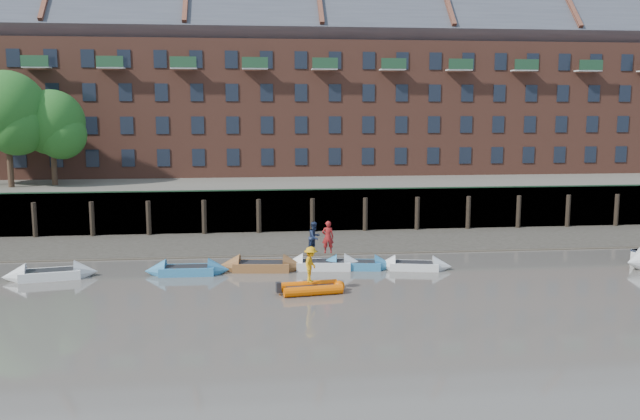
{
  "coord_description": "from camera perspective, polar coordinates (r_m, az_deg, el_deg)",
  "views": [
    {
      "loc": [
        -6.85,
        -27.91,
        9.23
      ],
      "look_at": [
        -2.5,
        12.0,
        3.2
      ],
      "focal_mm": 38.0,
      "sensor_mm": 36.0,
      "label": 1
    }
  ],
  "objects": [
    {
      "name": "ground",
      "position": [
        30.19,
        7.3,
        -9.33
      ],
      "size": [
        220.0,
        220.0,
        0.0
      ],
      "primitive_type": "plane",
      "color": "#5B554D",
      "rests_on": "ground"
    },
    {
      "name": "foreshore",
      "position": [
        47.33,
        2.22,
        -2.71
      ],
      "size": [
        110.0,
        8.0,
        0.5
      ],
      "primitive_type": "cube",
      "color": "#3D382F",
      "rests_on": "ground"
    },
    {
      "name": "mud_band",
      "position": [
        44.04,
        2.87,
        -3.57
      ],
      "size": [
        110.0,
        1.6,
        0.1
      ],
      "primitive_type": "cube",
      "color": "#4C4336",
      "rests_on": "ground"
    },
    {
      "name": "river_wall",
      "position": [
        51.33,
        1.52,
        -0.02
      ],
      "size": [
        110.0,
        1.23,
        3.3
      ],
      "color": "#2D2A26",
      "rests_on": "ground"
    },
    {
      "name": "bank_terrace",
      "position": [
        64.73,
        -0.1,
        1.77
      ],
      "size": [
        110.0,
        28.0,
        3.2
      ],
      "primitive_type": "cube",
      "color": "#5E594D",
      "rests_on": "ground"
    },
    {
      "name": "apartment_terrace",
      "position": [
        65.37,
        -0.2,
        11.69
      ],
      "size": [
        80.6,
        15.56,
        20.98
      ],
      "color": "brown",
      "rests_on": "bank_terrace"
    },
    {
      "name": "tree_cluster",
      "position": [
        58.36,
        -25.21,
        7.52
      ],
      "size": [
        11.76,
        7.74,
        9.4
      ],
      "color": "#3A281C",
      "rests_on": "bank_terrace"
    },
    {
      "name": "rowboat_0",
      "position": [
        40.0,
        -21.75,
        -5.05
      ],
      "size": [
        5.11,
        2.33,
        1.43
      ],
      "rotation": [
        0.0,
        0.0,
        0.19
      ],
      "color": "silver",
      "rests_on": "ground"
    },
    {
      "name": "rowboat_1",
      "position": [
        38.85,
        -11.12,
        -5.0
      ],
      "size": [
        4.73,
        1.46,
        1.36
      ],
      "rotation": [
        0.0,
        0.0,
        -0.02
      ],
      "color": "teal",
      "rests_on": "ground"
    },
    {
      "name": "rowboat_2",
      "position": [
        39.17,
        -4.94,
        -4.73
      ],
      "size": [
        5.13,
        2.0,
        1.45
      ],
      "rotation": [
        0.0,
        0.0,
        -0.11
      ],
      "color": "brown",
      "rests_on": "ground"
    },
    {
      "name": "rowboat_3",
      "position": [
        39.4,
        0.3,
        -4.64
      ],
      "size": [
        4.94,
        1.95,
        1.39
      ],
      "rotation": [
        0.0,
        0.0,
        -0.12
      ],
      "color": "silver",
      "rests_on": "ground"
    },
    {
      "name": "rowboat_4",
      "position": [
        39.5,
        3.02,
        -4.64
      ],
      "size": [
        4.59,
        1.92,
        1.29
      ],
      "rotation": [
        0.0,
        0.0,
        -0.15
      ],
      "color": "teal",
      "rests_on": "ground"
    },
    {
      "name": "rowboat_5",
      "position": [
        39.69,
        7.91,
        -4.66
      ],
      "size": [
        4.48,
        2.11,
        1.25
      ],
      "rotation": [
        0.0,
        0.0,
        -0.21
      ],
      "color": "silver",
      "rests_on": "ground"
    },
    {
      "name": "rib_tender",
      "position": [
        34.45,
        -0.56,
        -6.57
      ],
      "size": [
        3.36,
        1.96,
        0.57
      ],
      "rotation": [
        0.0,
        0.0,
        0.15
      ],
      "color": "#E85801",
      "rests_on": "ground"
    },
    {
      "name": "person_rower_a",
      "position": [
        39.08,
        0.67,
        -2.29
      ],
      "size": [
        0.7,
        0.47,
        1.89
      ],
      "primitive_type": "imported",
      "rotation": [
        0.0,
        0.0,
        3.11
      ],
      "color": "maroon",
      "rests_on": "rowboat_3"
    },
    {
      "name": "person_rower_b",
      "position": [
        39.2,
        -0.47,
        -2.3
      ],
      "size": [
        1.12,
        1.12,
        1.83
      ],
      "primitive_type": "imported",
      "rotation": [
        0.0,
        0.0,
        0.81
      ],
      "color": "#19233F",
      "rests_on": "rowboat_3"
    },
    {
      "name": "person_rib_crew",
      "position": [
        34.22,
        -0.79,
        -4.61
      ],
      "size": [
        1.06,
        1.35,
        1.83
      ],
      "primitive_type": "imported",
      "rotation": [
        0.0,
        0.0,
        1.2
      ],
      "color": "orange",
      "rests_on": "rib_tender"
    }
  ]
}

